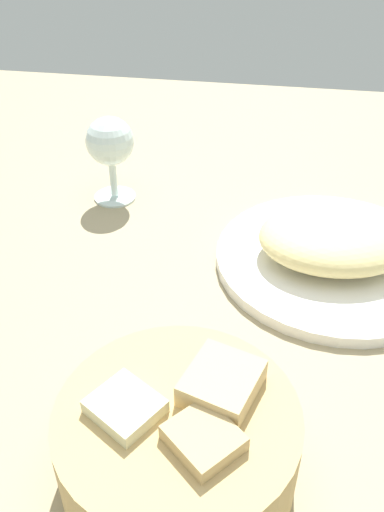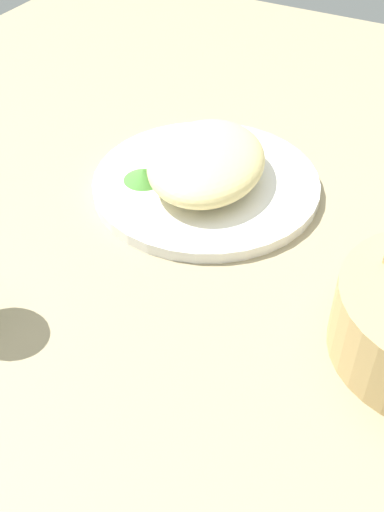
{
  "view_description": "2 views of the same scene",
  "coord_description": "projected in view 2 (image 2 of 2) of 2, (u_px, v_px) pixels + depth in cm",
  "views": [
    {
      "loc": [
        0.1,
        44.98,
        39.88
      ],
      "look_at": [
        7.88,
        -1.2,
        5.24
      ],
      "focal_mm": 38.74,
      "sensor_mm": 36.0,
      "label": 1
    },
    {
      "loc": [
        48.02,
        18.85,
        44.76
      ],
      "look_at": [
        7.94,
        -2.73,
        3.97
      ],
      "focal_mm": 43.49,
      "sensor_mm": 36.0,
      "label": 2
    }
  ],
  "objects": [
    {
      "name": "plate",
      "position": [
        206.0,
        184.0,
        0.76
      ],
      "size": [
        27.69,
        27.69,
        1.4
      ],
      "primitive_type": "cylinder",
      "color": "white",
      "rests_on": "ground_plane"
    },
    {
      "name": "ground_plane",
      "position": [
        248.0,
        255.0,
        0.69
      ],
      "size": [
        140.0,
        140.0,
        2.0
      ],
      "primitive_type": "cube",
      "color": "tan"
    },
    {
      "name": "lettuce_garnish",
      "position": [
        143.0,
        174.0,
        0.75
      ],
      "size": [
        4.87,
        4.87,
        1.52
      ],
      "primitive_type": "cone",
      "color": "#458733",
      "rests_on": "plate"
    },
    {
      "name": "omelette",
      "position": [
        206.0,
        161.0,
        0.74
      ],
      "size": [
        20.96,
        17.78,
        5.08
      ],
      "primitive_type": "ellipsoid",
      "rotation": [
        0.0,
        0.0,
        0.24
      ],
      "color": "#E8D58C",
      "rests_on": "plate"
    }
  ]
}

